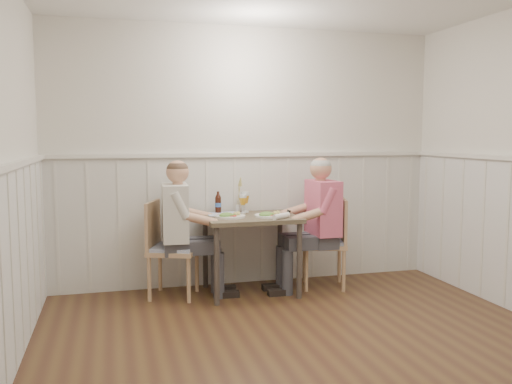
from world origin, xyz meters
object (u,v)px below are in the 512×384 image
at_px(man_in_pink, 319,234).
at_px(grass_vase, 238,196).
at_px(chair_right, 329,239).
at_px(chair_left, 167,245).
at_px(dining_table, 251,227).
at_px(diner_cream, 180,240).
at_px(beer_bottle, 218,203).

height_order(man_in_pink, grass_vase, man_in_pink).
distance_m(man_in_pink, grass_vase, 0.88).
bearing_deg(man_in_pink, grass_vase, 156.20).
bearing_deg(chair_right, chair_left, 176.76).
xyz_separation_m(dining_table, grass_vase, (-0.06, 0.27, 0.27)).
relative_size(man_in_pink, grass_vase, 3.60).
xyz_separation_m(chair_right, man_in_pink, (-0.13, -0.05, 0.07)).
relative_size(man_in_pink, diner_cream, 1.01).
relative_size(dining_table, chair_left, 0.97).
distance_m(chair_right, diner_cream, 1.49).
xyz_separation_m(chair_left, man_in_pink, (1.46, -0.14, 0.06)).
relative_size(chair_left, beer_bottle, 4.19).
height_order(chair_right, beer_bottle, beer_bottle).
bearing_deg(diner_cream, beer_bottle, 30.50).
bearing_deg(chair_left, beer_bottle, 19.45).
xyz_separation_m(dining_table, man_in_pink, (0.68, -0.06, -0.09)).
relative_size(man_in_pink, beer_bottle, 6.14).
relative_size(dining_table, man_in_pink, 0.66).
bearing_deg(chair_right, grass_vase, 162.63).
distance_m(man_in_pink, diner_cream, 1.35).
relative_size(chair_left, diner_cream, 0.69).
bearing_deg(chair_right, man_in_pink, -158.47).
bearing_deg(dining_table, beer_bottle, 134.49).
bearing_deg(dining_table, chair_right, -0.52).
xyz_separation_m(man_in_pink, beer_bottle, (-0.94, 0.33, 0.29)).
xyz_separation_m(beer_bottle, grass_vase, (0.20, -0.00, 0.07)).
bearing_deg(dining_table, chair_left, 173.96).
xyz_separation_m(chair_left, beer_bottle, (0.52, 0.18, 0.36)).
bearing_deg(dining_table, grass_vase, 103.24).
xyz_separation_m(man_in_pink, diner_cream, (-1.35, 0.08, -0.01)).
xyz_separation_m(chair_right, grass_vase, (-0.87, 0.27, 0.43)).
bearing_deg(chair_left, dining_table, -6.04).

